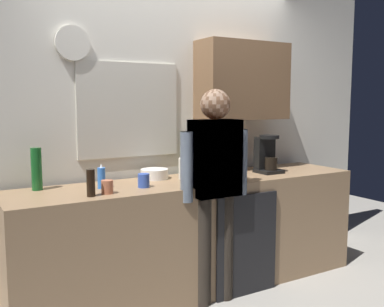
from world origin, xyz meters
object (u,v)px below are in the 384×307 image
at_px(person_at_sink, 215,178).
at_px(person_guest, 215,178).
at_px(coffee_maker, 267,156).
at_px(bottle_dark_sauce, 91,183).
at_px(bottle_clear_soda, 209,158).
at_px(cup_terracotta_mug, 107,187).
at_px(storage_canister, 187,169).
at_px(mixing_bowl, 154,174).
at_px(bottle_green_wine, 37,169).
at_px(dish_soap, 101,178).
at_px(cup_blue_mug, 144,181).

height_order(person_at_sink, person_guest, same).
relative_size(coffee_maker, bottle_dark_sauce, 1.83).
relative_size(bottle_clear_soda, cup_terracotta_mug, 3.04).
distance_m(storage_canister, person_guest, 0.36).
bearing_deg(person_at_sink, coffee_maker, 33.80).
relative_size(bottle_dark_sauce, person_guest, 0.11).
relative_size(person_at_sink, person_guest, 1.00).
bearing_deg(storage_canister, mixing_bowl, 147.91).
xyz_separation_m(bottle_dark_sauce, person_at_sink, (0.90, -0.11, -0.03)).
xyz_separation_m(storage_canister, person_at_sink, (0.03, -0.36, -0.03)).
xyz_separation_m(bottle_dark_sauce, bottle_clear_soda, (1.15, 0.37, 0.05)).
bearing_deg(bottle_green_wine, bottle_dark_sauce, -56.43).
bearing_deg(mixing_bowl, dish_soap, -161.88).
xyz_separation_m(cup_blue_mug, person_at_sink, (0.47, -0.22, 0.01)).
relative_size(cup_blue_mug, person_guest, 0.06).
height_order(cup_blue_mug, mixing_bowl, cup_blue_mug).
height_order(coffee_maker, person_guest, person_guest).
xyz_separation_m(coffee_maker, cup_blue_mug, (-1.21, -0.07, -0.10)).
distance_m(bottle_dark_sauce, bottle_clear_soda, 1.21).
bearing_deg(bottle_green_wine, cup_blue_mug, -22.92).
bearing_deg(bottle_dark_sauce, storage_canister, 15.77).
height_order(mixing_bowl, storage_canister, storage_canister).
bearing_deg(person_guest, bottle_green_wine, -6.11).
relative_size(cup_blue_mug, storage_canister, 0.59).
relative_size(storage_canister, person_at_sink, 0.11).
height_order(storage_canister, person_at_sink, person_at_sink).
distance_m(bottle_green_wine, person_guest, 1.27).
bearing_deg(bottle_dark_sauce, mixing_bowl, 30.95).
relative_size(bottle_dark_sauce, cup_blue_mug, 1.80).
xyz_separation_m(cup_terracotta_mug, person_guest, (0.78, -0.14, 0.01)).
xyz_separation_m(coffee_maker, storage_canister, (-0.76, 0.07, -0.06)).
relative_size(bottle_dark_sauce, bottle_green_wine, 0.60).
xyz_separation_m(cup_terracotta_mug, dish_soap, (0.03, 0.19, 0.03)).
xyz_separation_m(cup_blue_mug, dish_soap, (-0.28, 0.12, 0.03)).
bearing_deg(cup_terracotta_mug, cup_blue_mug, 14.16).
bearing_deg(mixing_bowl, person_guest, -62.76).
relative_size(storage_canister, person_guest, 0.11).
bearing_deg(cup_terracotta_mug, bottle_dark_sauce, -166.27).
bearing_deg(mixing_bowl, person_at_sink, -62.76).
relative_size(bottle_dark_sauce, cup_terracotta_mug, 1.96).
bearing_deg(dish_soap, person_at_sink, -23.95).
bearing_deg(dish_soap, bottle_dark_sauce, -123.39).
relative_size(bottle_green_wine, person_at_sink, 0.19).
height_order(cup_terracotta_mug, storage_canister, storage_canister).
xyz_separation_m(bottle_green_wine, storage_canister, (1.13, -0.15, -0.06)).
distance_m(person_at_sink, person_guest, 0.00).
bearing_deg(dish_soap, cup_blue_mug, -23.03).
relative_size(cup_blue_mug, person_at_sink, 0.06).
distance_m(dish_soap, storage_canister, 0.72).
xyz_separation_m(cup_terracotta_mug, mixing_bowl, (0.52, 0.36, -0.01)).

